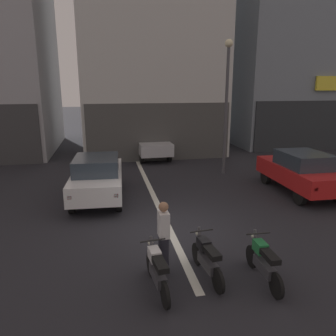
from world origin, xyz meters
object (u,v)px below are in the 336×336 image
object	(u,v)px
car_silver_down_street	(152,143)
motorcycle_black_row_left_mid	(207,258)
car_red_parked_kerbside	(301,171)
motorcycle_white_row_leftmost	(157,270)
motorcycle_green_row_centre	(263,261)
person_by_motorcycles	(164,236)
car_white_crossing_near	(97,176)
street_lamp	(227,94)

from	to	relation	value
car_silver_down_street	motorcycle_black_row_left_mid	world-z (taller)	car_silver_down_street
car_red_parked_kerbside	motorcycle_white_row_leftmost	world-z (taller)	car_red_parked_kerbside
car_red_parked_kerbside	car_silver_down_street	xyz separation A→B (m)	(-4.80, 7.59, 0.00)
motorcycle_white_row_leftmost	motorcycle_green_row_centre	size ratio (longest dim) A/B	1.00
motorcycle_white_row_leftmost	motorcycle_green_row_centre	xyz separation A→B (m)	(2.30, -0.14, 0.00)
motorcycle_white_row_leftmost	person_by_motorcycles	xyz separation A→B (m)	(0.26, 0.66, 0.40)
motorcycle_black_row_left_mid	person_by_motorcycles	size ratio (longest dim) A/B	1.00
car_white_crossing_near	motorcycle_black_row_left_mid	distance (m)	6.12
motorcycle_green_row_centre	street_lamp	bearing A→B (deg)	74.64
motorcycle_white_row_leftmost	motorcycle_black_row_left_mid	size ratio (longest dim) A/B	1.00
motorcycle_white_row_leftmost	motorcycle_black_row_left_mid	world-z (taller)	same
motorcycle_white_row_leftmost	motorcycle_green_row_centre	distance (m)	2.30
street_lamp	motorcycle_white_row_leftmost	world-z (taller)	street_lamp
car_red_parked_kerbside	street_lamp	world-z (taller)	street_lamp
car_white_crossing_near	street_lamp	distance (m)	7.07
motorcycle_white_row_leftmost	motorcycle_green_row_centre	world-z (taller)	same
car_white_crossing_near	motorcycle_white_row_leftmost	xyz separation A→B (m)	(1.25, -5.85, -0.43)
motorcycle_white_row_leftmost	motorcycle_black_row_left_mid	distance (m)	1.17
car_red_parked_kerbside	street_lamp	distance (m)	4.81
car_silver_down_street	street_lamp	bearing A→B (deg)	-55.92
car_red_parked_kerbside	person_by_motorcycles	distance (m)	7.73
car_white_crossing_near	motorcycle_black_row_left_mid	world-z (taller)	car_white_crossing_near
car_silver_down_street	motorcycle_black_row_left_mid	distance (m)	12.48
car_silver_down_street	person_by_motorcycles	world-z (taller)	person_by_motorcycles
car_red_parked_kerbside	street_lamp	size ratio (longest dim) A/B	0.68
motorcycle_green_row_centre	car_silver_down_street	bearing A→B (deg)	92.31
motorcycle_black_row_left_mid	street_lamp	bearing A→B (deg)	66.86
person_by_motorcycles	motorcycle_black_row_left_mid	bearing A→B (deg)	-25.21
car_white_crossing_near	car_silver_down_street	bearing A→B (deg)	66.13
car_red_parked_kerbside	motorcycle_green_row_centre	world-z (taller)	car_red_parked_kerbside
car_silver_down_street	car_white_crossing_near	bearing A→B (deg)	-113.87
car_silver_down_street	person_by_motorcycles	bearing A→B (deg)	-97.18
motorcycle_green_row_centre	motorcycle_black_row_left_mid	bearing A→B (deg)	161.79
car_red_parked_kerbside	motorcycle_black_row_left_mid	world-z (taller)	car_red_parked_kerbside
street_lamp	person_by_motorcycles	bearing A→B (deg)	-119.42
car_white_crossing_near	car_silver_down_street	size ratio (longest dim) A/B	1.02
car_white_crossing_near	car_red_parked_kerbside	bearing A→B (deg)	-5.37
street_lamp	motorcycle_white_row_leftmost	size ratio (longest dim) A/B	3.67
motorcycle_green_row_centre	person_by_motorcycles	distance (m)	2.22
car_white_crossing_near	motorcycle_white_row_leftmost	distance (m)	6.00
motorcycle_black_row_left_mid	motorcycle_green_row_centre	distance (m)	1.21
car_red_parked_kerbside	person_by_motorcycles	bearing A→B (deg)	-144.79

